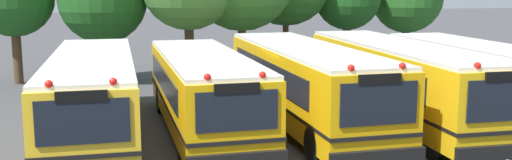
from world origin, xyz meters
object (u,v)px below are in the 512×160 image
school_bus_2 (305,82)px  school_bus_3 (399,79)px  school_bus_4 (484,77)px  tree_1 (99,0)px  school_bus_1 (203,89)px  school_bus_0 (93,92)px

school_bus_2 → school_bus_3: school_bus_2 is taller
school_bus_3 → school_bus_4: (3.30, 0.04, -0.07)m
tree_1 → school_bus_1: bearing=-71.1°
school_bus_1 → tree_1: size_ratio=1.67×
school_bus_2 → tree_1: (-6.80, 10.12, 2.43)m
school_bus_0 → school_bus_4: 13.41m
school_bus_1 → school_bus_3: 6.73m
school_bus_3 → school_bus_1: bearing=0.5°
school_bus_3 → tree_1: 14.54m
school_bus_0 → school_bus_3: 10.11m
school_bus_0 → school_bus_3: bearing=179.0°
school_bus_0 → tree_1: 10.34m
school_bus_4 → school_bus_2: bearing=0.8°
school_bus_4 → tree_1: 17.00m
school_bus_2 → school_bus_3: (3.37, 0.02, -0.00)m
school_bus_0 → tree_1: bearing=-90.3°
school_bus_0 → school_bus_3: (10.11, -0.06, 0.06)m
school_bus_4 → tree_1: bearing=-36.4°
school_bus_2 → school_bus_1: bearing=-1.8°
school_bus_3 → tree_1: size_ratio=1.93×
school_bus_0 → school_bus_4: size_ratio=1.01×
school_bus_1 → tree_1: 10.97m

